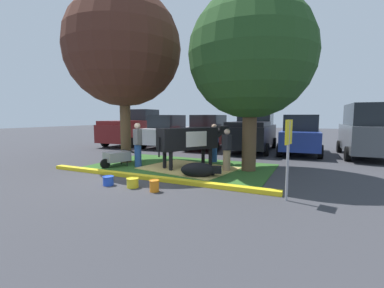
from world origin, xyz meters
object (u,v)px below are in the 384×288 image
Objects in this scene: shade_tree_left at (123,49)px; pickup_truck_black at (253,131)px; person_handler at (227,149)px; bucket_orange at (154,186)px; hatchback_white at (167,131)px; person_visitor_far at (214,142)px; suv_black at (367,131)px; calf_lying at (199,170)px; cow_holstein at (190,139)px; person_visitor_near at (138,143)px; sedan_red at (209,132)px; parking_sign at (288,144)px; shade_tree_right at (251,55)px; bucket_yellow at (133,183)px; bucket_blue at (108,180)px; wheelbarrow at (117,157)px; pickup_truck_maroon at (135,128)px; sedan_blue at (300,135)px.

shade_tree_left is 8.14m from pickup_truck_black.
bucket_orange is (-0.92, -3.18, -0.64)m from person_handler.
person_handler is at bearing -44.33° from hatchback_white.
suv_black is at bearing 35.40° from person_visitor_far.
cow_holstein is at bearing 125.07° from calf_lying.
sedan_red reaches higher than person_visitor_near.
bucket_orange is at bearing -167.47° from parking_sign.
cow_holstein is 1.67× the size of person_visitor_near.
pickup_truck_black is (2.90, 6.77, 0.20)m from person_visitor_near.
bucket_orange is (-1.59, -3.64, -3.85)m from shade_tree_right.
bucket_yellow is 0.76m from bucket_orange.
suv_black is (5.49, 7.11, 1.03)m from calf_lying.
pickup_truck_black is at bearing 80.13° from cow_holstein.
person_visitor_far reaches higher than bucket_blue.
pickup_truck_black is at bearing 94.06° from person_handler.
calf_lying is 0.30× the size of hatchback_white.
parking_sign is (5.57, -1.83, 0.40)m from person_visitor_near.
parking_sign reaches higher than wheelbarrow.
bucket_orange is 10.86m from suv_black.
pickup_truck_maroon is (-7.42, 4.31, 0.25)m from person_visitor_far.
person_visitor_near is 10.57m from suv_black.
sedan_blue is at bearing 63.67° from bucket_blue.
calf_lying is at bearing -52.63° from hatchback_white.
bucket_orange is (3.18, -2.21, -0.23)m from wheelbarrow.
parking_sign reaches higher than bucket_yellow.
pickup_truck_maroon is at bearing -179.61° from sedan_red.
cow_holstein reaches higher than calf_lying.
cow_holstein is at bearing 22.81° from wheelbarrow.
hatchback_white reaches higher than bucket_blue.
person_visitor_far reaches higher than bucket_yellow.
sedan_blue is at bearing 70.76° from person_handler.
bucket_blue is 0.07× the size of suv_black.
person_handler is at bearing -5.19° from cow_holstein.
calf_lying reaches higher than bucket_orange.
person_handler is 4.95× the size of bucket_orange.
person_handler is at bearing 10.98° from person_visitor_near.
cow_holstein is at bearing -99.87° from pickup_truck_black.
hatchback_white is at bearing 141.23° from shade_tree_right.
pickup_truck_maroon reaches higher than bucket_blue.
sedan_red is at bearing 105.15° from cow_holstein.
bucket_blue is at bearing -106.24° from cow_holstein.
suv_black reaches higher than calf_lying.
person_visitor_far is 7.42m from suv_black.
shade_tree_left is 11.59m from suv_black.
person_visitor_near is (-3.33, -0.65, 0.11)m from person_handler.
hatchback_white is 2.72m from sedan_red.
hatchback_white is (-5.23, 6.85, 0.75)m from calf_lying.
sedan_blue is (3.75, 9.02, 0.85)m from bucket_yellow.
pickup_truck_black is (-0.43, 6.12, 0.31)m from person_handler.
parking_sign is 5.88× the size of bucket_blue.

